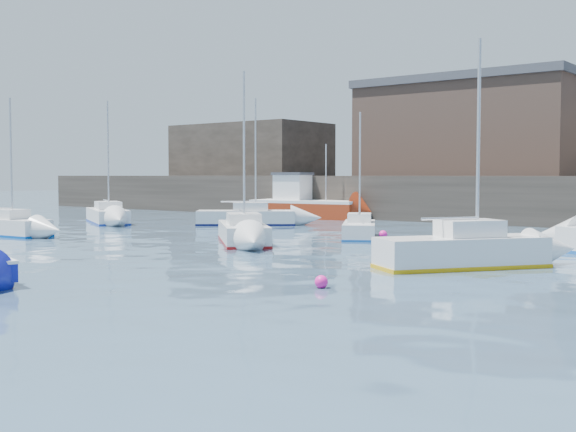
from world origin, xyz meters
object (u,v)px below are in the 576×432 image
Objects in this scene: buoy_far at (383,239)px; sailboat_h at (247,217)px; sailboat_e at (108,215)px; fishing_boat at (304,204)px; sailboat_a at (6,226)px; sailboat_b at (243,232)px; sailboat_c at (463,250)px; sailboat_f at (359,229)px; buoy_mid at (321,288)px.

sailboat_h is at bearing 165.17° from buoy_far.
buoy_far is (19.66, 1.07, -0.50)m from sailboat_e.
sailboat_h reaches higher than fishing_boat.
sailboat_b is at bearing 19.93° from sailboat_a.
sailboat_a reaches higher than fishing_boat.
fishing_boat is 1.09× the size of sailboat_c.
sailboat_c is at bearing 5.77° from sailboat_a.
sailboat_b reaches higher than fishing_boat.
buoy_far is at bearing -40.22° from fishing_boat.
sailboat_a is at bearing -147.09° from buoy_far.
sailboat_h reaches higher than sailboat_c.
sailboat_f is (-8.81, 7.53, -0.14)m from sailboat_c.
sailboat_e is at bearing -118.90° from fishing_boat.
sailboat_a is 0.92× the size of sailboat_c.
sailboat_c is at bearing -29.76° from sailboat_h.
sailboat_e is at bearing -176.88° from buoy_far.
sailboat_e is at bearing 163.08° from sailboat_b.
fishing_boat is at bearing 61.10° from sailboat_e.
sailboat_f is 15.86m from buoy_mid.
sailboat_f reaches higher than buoy_mid.
buoy_far is at bearing 134.22° from sailboat_c.
sailboat_b reaches higher than sailboat_f.
buoy_far reaches higher than buoy_mid.
buoy_mid is at bearing -26.80° from sailboat_e.
sailboat_b is at bearing -115.83° from sailboat_f.
fishing_boat is 1.08× the size of sailboat_b.
sailboat_e is 18.56m from sailboat_f.
sailboat_h is 18.55× the size of buoy_far.
sailboat_c is at bearing -40.53° from sailboat_f.
buoy_far is at bearing 18.70° from sailboat_f.
fishing_boat is 13.79m from sailboat_e.
sailboat_f is 1.25m from buoy_far.
sailboat_h is (-19.13, 10.94, -0.07)m from sailboat_c.
sailboat_c is at bearing -9.93° from sailboat_b.
sailboat_a is 22.77m from buoy_mid.
buoy_far is at bearing 57.30° from sailboat_b.
sailboat_b is at bearing -61.40° from fishing_boat.
sailboat_f is 0.80× the size of sailboat_h.
buoy_far is (1.11, 0.38, -0.43)m from sailboat_f.
sailboat_c is 0.98× the size of sailboat_h.
sailboat_c is at bearing -14.04° from sailboat_e.
fishing_boat is 8.14m from sailboat_h.
fishing_boat is 16.46m from sailboat_f.
sailboat_h is at bearing 150.24° from sailboat_c.
buoy_mid is (7.61, -13.91, -0.43)m from sailboat_f.
sailboat_e is 29.31m from buoy_mid.
sailboat_c is (11.49, -2.01, 0.08)m from sailboat_b.
buoy_far is at bearing 114.46° from buoy_mid.
buoy_mid is at bearing -52.35° from fishing_boat.
sailboat_h reaches higher than sailboat_f.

